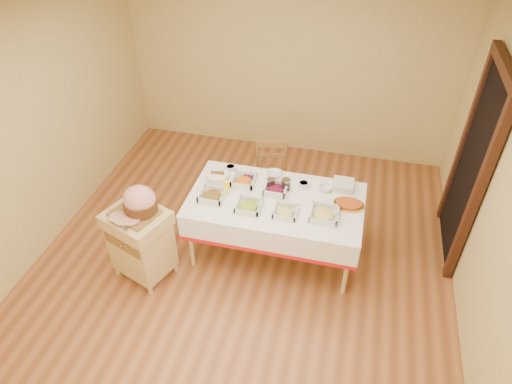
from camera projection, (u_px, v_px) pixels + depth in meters
The scene contains 23 objects.
room_shell at pixel (239, 169), 4.24m from camera, with size 5.00×5.00×5.00m.
doorway at pixel (472, 165), 4.63m from camera, with size 0.09×1.10×2.20m.
dining_table at pixel (275, 211), 4.85m from camera, with size 1.82×1.02×0.76m.
butcher_cart at pixel (141, 241), 4.68m from camera, with size 0.72×0.66×0.83m.
dining_chair at pixel (271, 177), 5.55m from camera, with size 0.47×0.45×0.90m.
ham_on_board at pixel (139, 203), 4.39m from camera, with size 0.46×0.44×0.30m.
serving_dish_a at pixel (212, 196), 4.74m from camera, with size 0.26×0.26×0.11m.
serving_dish_b at pixel (249, 206), 4.61m from camera, with size 0.25×0.25×0.10m.
serving_dish_c at pixel (285, 212), 4.54m from camera, with size 0.23×0.23×0.09m.
serving_dish_d at pixel (324, 214), 4.51m from camera, with size 0.28×0.28×0.11m.
serving_dish_e at pixel (244, 181), 4.93m from camera, with size 0.26×0.24×0.12m.
serving_dish_f at pixel (276, 189), 4.82m from camera, with size 0.25×0.24×0.11m.
small_bowl_left at pixel (231, 168), 5.14m from camera, with size 0.11×0.11×0.05m.
small_bowl_mid at pixel (250, 176), 5.01m from camera, with size 0.13×0.13×0.05m.
small_bowl_right at pixel (304, 184), 4.90m from camera, with size 0.11×0.11×0.06m.
bowl_white_imported at pixel (274, 174), 5.07m from camera, with size 0.17×0.17×0.04m, color silver.
bowl_small_imported at pixel (326, 188), 4.86m from camera, with size 0.14×0.14×0.04m, color silver.
preserve_jar_left at pixel (271, 184), 4.88m from camera, with size 0.08×0.08×0.11m.
preserve_jar_right at pixel (286, 185), 4.85m from camera, with size 0.10×0.10×0.13m.
mustard_bottle at pixel (227, 187), 4.78m from camera, with size 0.06×0.06×0.19m.
bread_basket at pixel (218, 177), 4.98m from camera, with size 0.24×0.24×0.11m.
plate_stack at pixel (343, 185), 4.87m from camera, with size 0.22×0.22×0.08m.
brass_platter at pixel (349, 204), 4.65m from camera, with size 0.31×0.23×0.04m.
Camera 1 is at (0.99, -3.32, 3.77)m, focal length 32.00 mm.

